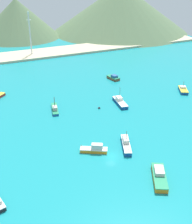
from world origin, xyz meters
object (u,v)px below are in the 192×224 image
fishing_boat_2 (95,149)px  fishing_boat_6 (126,144)px  radio_tower (30,34)px  buoy_0 (99,108)px  fishing_boat_5 (159,176)px  fishing_boat_8 (55,109)px  fishing_boat_1 (120,102)px  fishing_boat_4 (183,90)px  fishing_boat_0 (113,78)px

fishing_boat_2 → fishing_boat_6: fishing_boat_6 is taller
radio_tower → buoy_0: bearing=-86.1°
fishing_boat_5 → buoy_0: 44.83m
fishing_boat_5 → fishing_boat_8: fishing_boat_8 is taller
fishing_boat_1 → fishing_boat_5: fishing_boat_1 is taller
fishing_boat_2 → fishing_boat_4: 60.68m
fishing_boat_1 → fishing_boat_8: (-25.50, 4.98, -0.17)m
fishing_boat_1 → fishing_boat_6: 31.07m
fishing_boat_2 → fishing_boat_1: bearing=49.0°
fishing_boat_8 → buoy_0: 17.03m
fishing_boat_2 → fishing_boat_8: 31.67m
fishing_boat_0 → fishing_boat_1: (-10.70, -26.09, -0.00)m
fishing_boat_1 → fishing_boat_6: (-13.30, -28.09, 0.09)m
fishing_boat_1 → buoy_0: bearing=-177.5°
fishing_boat_6 → radio_tower: size_ratio=0.41×
fishing_boat_2 → buoy_0: size_ratio=8.50×
fishing_boat_4 → fishing_boat_6: bearing=-148.0°
fishing_boat_0 → buoy_0: size_ratio=7.64×
fishing_boat_4 → buoy_0: size_ratio=9.04×
fishing_boat_5 → fishing_boat_1: bearing=73.8°
fishing_boat_4 → fishing_boat_8: bearing=174.9°
fishing_boat_4 → radio_tower: radio_tower is taller
radio_tower → fishing_boat_4: bearing=-60.9°
fishing_boat_1 → fishing_boat_8: 25.98m
fishing_boat_6 → buoy_0: 27.97m
fishing_boat_1 → fishing_boat_4: fishing_boat_1 is taller
fishing_boat_6 → fishing_boat_8: 35.25m
fishing_boat_5 → fishing_boat_6: fishing_boat_6 is taller
fishing_boat_4 → fishing_boat_8: fishing_boat_8 is taller
fishing_boat_4 → buoy_0: bearing=-179.5°
fishing_boat_6 → radio_tower: bearing=91.0°
fishing_boat_8 → fishing_boat_4: bearing=-5.1°
fishing_boat_0 → fishing_boat_4: (20.76, -26.17, -0.14)m
fishing_boat_0 → radio_tower: (-25.86, 57.51, 12.26)m
fishing_boat_4 → fishing_boat_8: (-56.97, 5.06, -0.04)m
fishing_boat_2 → radio_tower: 111.16m
fishing_boat_1 → fishing_boat_8: fishing_boat_1 is taller
fishing_boat_2 → fishing_boat_4: (54.58, 26.52, -0.22)m
fishing_boat_2 → fishing_boat_6: size_ratio=0.78×
fishing_boat_2 → fishing_boat_8: bearing=94.3°
fishing_boat_0 → fishing_boat_4: bearing=-51.6°
fishing_boat_0 → fishing_boat_5: size_ratio=0.68×
fishing_boat_0 → buoy_0: 33.24m
fishing_boat_4 → fishing_boat_8: size_ratio=0.84×
fishing_boat_4 → fishing_boat_5: size_ratio=0.80×
fishing_boat_5 → fishing_boat_6: (-0.21, 16.99, 0.05)m
fishing_boat_5 → radio_tower: (-2.06, 128.67, 12.22)m
fishing_boat_0 → fishing_boat_6: bearing=-113.9°
fishing_boat_0 → radio_tower: radio_tower is taller
fishing_boat_4 → buoy_0: 40.83m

